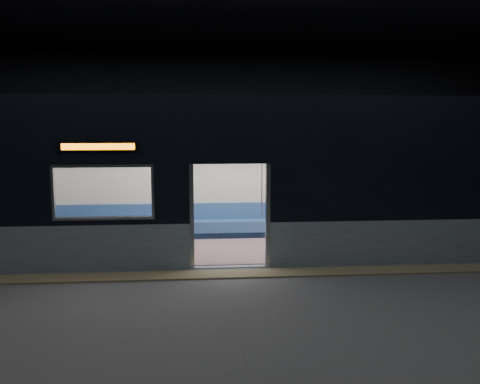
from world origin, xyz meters
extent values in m
cube|color=#47494C|center=(0.00, 0.00, -0.01)|extent=(24.00, 14.00, 0.01)
cube|color=black|center=(0.00, 6.98, 2.50)|extent=(24.00, 0.04, 5.00)
cube|color=black|center=(0.00, -6.98, 2.50)|extent=(24.00, 0.04, 5.00)
cube|color=#8C7F59|center=(0.00, 0.55, 0.01)|extent=(22.80, 0.50, 0.03)
cube|color=#8B9FA6|center=(4.85, 1.06, 0.45)|extent=(8.30, 0.12, 0.90)
cube|color=black|center=(4.85, 1.06, 2.05)|extent=(8.30, 0.12, 2.30)
cube|color=black|center=(0.00, 1.06, 2.62)|extent=(1.40, 0.12, 1.15)
cube|color=#B7BABC|center=(-0.74, 1.06, 1.02)|extent=(0.08, 0.14, 2.05)
cube|color=#B7BABC|center=(0.74, 1.06, 1.02)|extent=(0.08, 0.14, 2.05)
cube|color=black|center=(-2.45, 0.98, 2.39)|extent=(1.50, 0.04, 0.18)
cube|color=orange|center=(-2.45, 0.97, 2.39)|extent=(1.34, 0.03, 0.12)
cube|color=silver|center=(0.00, 3.94, 1.60)|extent=(18.00, 0.12, 3.20)
cube|color=black|center=(0.00, 2.50, 3.28)|extent=(18.00, 3.00, 0.15)
cube|color=#7C5A61|center=(0.00, 2.50, 0.02)|extent=(17.76, 2.76, 0.04)
cube|color=silver|center=(0.00, 2.50, 2.35)|extent=(17.76, 2.76, 0.10)
cube|color=#325392|center=(0.00, 3.62, 0.24)|extent=(11.00, 0.48, 0.41)
cube|color=#325392|center=(0.00, 3.81, 0.65)|extent=(11.00, 0.10, 0.40)
cube|color=#795863|center=(-3.30, 1.41, 0.24)|extent=(4.40, 0.48, 0.41)
cube|color=#795863|center=(3.30, 1.41, 0.24)|extent=(4.40, 0.48, 0.41)
cylinder|color=silver|center=(-0.95, 1.37, 1.17)|extent=(0.04, 0.04, 2.26)
cylinder|color=silver|center=(-0.95, 3.63, 1.17)|extent=(0.04, 0.04, 2.26)
cylinder|color=silver|center=(0.95, 1.37, 1.17)|extent=(0.04, 0.04, 2.26)
cylinder|color=silver|center=(0.95, 3.63, 1.17)|extent=(0.04, 0.04, 2.26)
cylinder|color=silver|center=(0.00, 3.58, 1.95)|extent=(11.00, 0.03, 0.03)
cube|color=black|center=(2.49, 3.41, 0.52)|extent=(0.16, 0.44, 0.15)
cube|color=black|center=(2.69, 3.41, 0.52)|extent=(0.16, 0.44, 0.15)
cylinder|color=black|center=(2.49, 3.21, 0.26)|extent=(0.10, 0.10, 0.43)
cylinder|color=black|center=(2.69, 3.21, 0.26)|extent=(0.10, 0.10, 0.43)
cube|color=#C75E6B|center=(2.59, 3.59, 0.54)|extent=(0.37, 0.20, 0.19)
cylinder|color=#C75E6B|center=(2.59, 3.62, 0.87)|extent=(0.37, 0.37, 0.48)
sphere|color=tan|center=(2.59, 3.60, 1.21)|extent=(0.19, 0.19, 0.19)
sphere|color=black|center=(2.59, 3.64, 1.25)|extent=(0.20, 0.20, 0.20)
cube|color=black|center=(2.62, 3.34, 0.67)|extent=(0.33, 0.30, 0.14)
cube|color=white|center=(4.50, 3.85, 1.50)|extent=(1.09, 0.03, 0.71)
camera|label=1|loc=(-0.62, -8.63, 2.83)|focal=38.00mm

